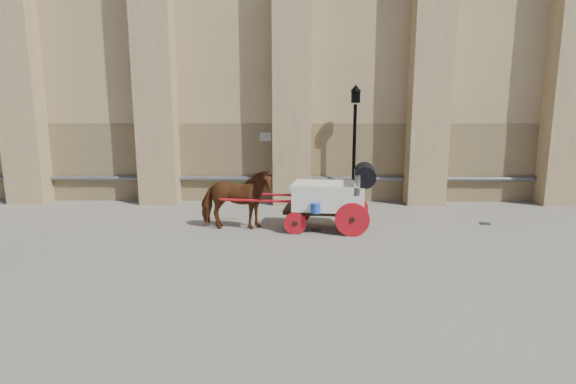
{
  "coord_description": "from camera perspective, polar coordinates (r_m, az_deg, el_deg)",
  "views": [
    {
      "loc": [
        -0.9,
        -13.14,
        3.55
      ],
      "look_at": [
        -1.09,
        -0.16,
        1.13
      ],
      "focal_mm": 28.0,
      "sensor_mm": 36.0,
      "label": 1
    }
  ],
  "objects": [
    {
      "name": "drain_grate_near",
      "position": [
        13.41,
        3.6,
        -4.79
      ],
      "size": [
        0.37,
        0.37,
        0.01
      ],
      "primitive_type": "cube",
      "rotation": [
        0.0,
        0.0,
        -0.16
      ],
      "color": "black",
      "rests_on": "ground"
    },
    {
      "name": "carriage",
      "position": [
        13.24,
        5.85,
        -0.33
      ],
      "size": [
        4.62,
        1.77,
        1.97
      ],
      "rotation": [
        0.0,
        0.0,
        -0.13
      ],
      "color": "black",
      "rests_on": "ground"
    },
    {
      "name": "drain_grate_far",
      "position": [
        15.37,
        23.7,
        -3.69
      ],
      "size": [
        0.4,
        0.4,
        0.01
      ],
      "primitive_type": "cube",
      "rotation": [
        0.0,
        0.0,
        -0.3
      ],
      "color": "black",
      "rests_on": "ground"
    },
    {
      "name": "street_lamp",
      "position": [
        16.58,
        8.43,
        6.29
      ],
      "size": [
        0.41,
        0.41,
        4.4
      ],
      "color": "black",
      "rests_on": "ground"
    },
    {
      "name": "horse",
      "position": [
        13.35,
        -6.62,
        -0.93
      ],
      "size": [
        1.0,
        2.16,
        1.82
      ],
      "primitive_type": "imported",
      "rotation": [
        0.0,
        0.0,
        1.58
      ],
      "color": "brown",
      "rests_on": "ground"
    },
    {
      "name": "ground",
      "position": [
        13.64,
        4.59,
        -4.57
      ],
      "size": [
        90.0,
        90.0,
        0.0
      ],
      "primitive_type": "plane",
      "color": "slate",
      "rests_on": "ground"
    }
  ]
}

